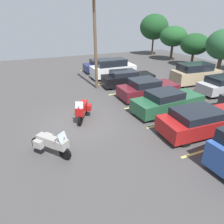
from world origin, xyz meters
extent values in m
cube|color=#423F3F|center=(0.00, 0.00, -0.05)|extent=(44.00, 44.00, 0.10)
cylinder|color=black|center=(0.35, 0.01, 0.33)|extent=(0.63, 0.41, 0.65)
cylinder|color=black|center=(-1.07, 0.77, 0.33)|extent=(0.63, 0.41, 0.65)
cube|color=#A51414|center=(-0.36, 0.39, 0.78)|extent=(1.26, 0.92, 0.54)
cylinder|color=#B2B2B7|center=(0.25, 0.06, 0.74)|extent=(0.48, 0.30, 1.12)
cylinder|color=black|center=(0.18, 0.10, 1.22)|extent=(0.32, 0.56, 0.04)
cube|color=#A51414|center=(0.26, 0.06, 0.83)|extent=(0.61, 0.63, 0.48)
cube|color=#B2C1CC|center=(0.31, 0.03, 1.26)|extent=(0.35, 0.46, 0.39)
cube|color=#A51414|center=(-0.52, 0.86, 0.63)|extent=(0.50, 0.42, 0.36)
cube|color=#A51414|center=(-0.84, 0.26, 0.63)|extent=(0.50, 0.42, 0.36)
cylinder|color=black|center=(3.17, -1.45, 0.31)|extent=(0.56, 0.49, 0.62)
cylinder|color=black|center=(1.85, -2.51, 0.31)|extent=(0.56, 0.49, 0.62)
cube|color=gray|center=(2.51, -1.98, 0.71)|extent=(1.22, 1.09, 0.44)
cylinder|color=#B2B2B7|center=(3.08, -1.52, 0.72)|extent=(0.43, 0.37, 1.10)
cylinder|color=black|center=(3.01, -1.57, 1.11)|extent=(0.42, 0.50, 0.04)
cube|color=gray|center=(3.09, -1.51, 0.76)|extent=(0.62, 0.62, 0.40)
cube|color=#B2C1CC|center=(3.13, -1.48, 1.15)|extent=(0.40, 0.44, 0.39)
cube|color=gray|center=(2.01, -1.97, 0.61)|extent=(0.49, 0.46, 0.36)
cube|color=gray|center=(2.42, -2.47, 0.61)|extent=(0.49, 0.46, 0.36)
cube|color=#EAE066|center=(-12.34, 6.02, 0.00)|extent=(0.12, 5.20, 0.01)
cube|color=#EAE066|center=(-9.42, 6.02, 0.00)|extent=(0.12, 5.20, 0.01)
cube|color=#EAE066|center=(-6.51, 6.02, 0.00)|extent=(0.12, 5.20, 0.01)
cube|color=#EAE066|center=(-3.59, 6.02, 0.00)|extent=(0.12, 5.20, 0.01)
cube|color=#EAE066|center=(-0.67, 6.02, 0.00)|extent=(0.12, 5.20, 0.01)
cube|color=#EAE066|center=(2.25, 6.02, 0.00)|extent=(0.12, 5.20, 0.01)
cube|color=#EAE066|center=(5.17, 6.02, 0.00)|extent=(0.12, 5.20, 0.01)
cube|color=navy|center=(-10.92, 6.00, 0.57)|extent=(2.03, 4.79, 0.72)
cube|color=black|center=(-10.93, 5.60, 1.16)|extent=(1.81, 2.40, 0.47)
cylinder|color=black|center=(-11.68, 7.64, 0.32)|extent=(0.24, 0.65, 0.64)
cylinder|color=black|center=(-10.05, 7.59, 0.32)|extent=(0.24, 0.65, 0.64)
cylinder|color=black|center=(-11.78, 4.42, 0.32)|extent=(0.24, 0.65, 0.64)
cylinder|color=black|center=(-10.15, 4.37, 0.32)|extent=(0.24, 0.65, 0.64)
cube|color=white|center=(-8.11, 5.80, 0.74)|extent=(1.80, 4.52, 1.03)
cube|color=black|center=(-8.11, 5.58, 1.59)|extent=(1.64, 2.94, 0.67)
cylinder|color=black|center=(-8.84, 7.34, 0.34)|extent=(0.23, 0.69, 0.69)
cylinder|color=black|center=(-7.35, 7.32, 0.34)|extent=(0.23, 0.69, 0.69)
cylinder|color=black|center=(-8.87, 4.28, 0.34)|extent=(0.23, 0.69, 0.69)
cylinder|color=black|center=(-7.38, 4.27, 0.34)|extent=(0.23, 0.69, 0.69)
cube|color=black|center=(-5.22, 6.02, 0.60)|extent=(2.17, 4.77, 0.80)
cube|color=black|center=(-5.25, 5.60, 1.20)|extent=(1.84, 2.39, 0.40)
cylinder|color=black|center=(-5.87, 7.65, 0.31)|extent=(0.27, 0.63, 0.61)
cylinder|color=black|center=(-4.32, 7.53, 0.31)|extent=(0.27, 0.63, 0.61)
cylinder|color=black|center=(-6.11, 4.51, 0.31)|extent=(0.27, 0.63, 0.61)
cylinder|color=black|center=(-4.57, 4.39, 0.31)|extent=(0.27, 0.63, 0.61)
cube|color=maroon|center=(-1.95, 6.12, 0.59)|extent=(1.97, 4.68, 0.80)
cube|color=black|center=(-1.94, 5.70, 1.25)|extent=(1.80, 2.05, 0.51)
cylinder|color=black|center=(-2.80, 7.70, 0.30)|extent=(0.22, 0.60, 0.60)
cylinder|color=black|center=(-1.11, 7.71, 0.30)|extent=(0.22, 0.60, 0.60)
cylinder|color=black|center=(-2.78, 4.52, 0.30)|extent=(0.22, 0.60, 0.60)
cylinder|color=black|center=(-1.09, 4.53, 0.30)|extent=(0.22, 0.60, 0.60)
cube|color=#235638|center=(0.81, 5.88, 0.61)|extent=(2.11, 4.99, 0.81)
cube|color=black|center=(0.83, 5.53, 1.25)|extent=(1.78, 2.22, 0.47)
cylinder|color=black|center=(-0.06, 7.48, 0.32)|extent=(0.26, 0.65, 0.63)
cylinder|color=black|center=(1.46, 7.59, 0.32)|extent=(0.26, 0.65, 0.63)
cylinder|color=black|center=(0.16, 4.17, 0.32)|extent=(0.26, 0.65, 0.63)
cylinder|color=black|center=(1.68, 4.27, 0.32)|extent=(0.26, 0.65, 0.63)
cube|color=maroon|center=(3.78, 5.92, 0.62)|extent=(2.10, 4.90, 0.81)
cube|color=black|center=(3.76, 5.46, 1.23)|extent=(1.84, 2.51, 0.41)
cylinder|color=black|center=(3.06, 7.60, 0.34)|extent=(0.25, 0.68, 0.68)
cylinder|color=black|center=(2.89, 4.33, 0.34)|extent=(0.25, 0.68, 0.68)
cylinder|color=black|center=(4.50, 4.25, 0.34)|extent=(0.25, 0.68, 0.68)
cylinder|color=black|center=(6.05, 4.47, 0.32)|extent=(0.26, 0.66, 0.65)
cube|color=tan|center=(-3.21, 12.04, 0.75)|extent=(2.19, 4.54, 1.09)
cube|color=black|center=(-3.22, 11.86, 1.60)|extent=(1.92, 3.05, 0.62)
cylinder|color=black|center=(-3.88, 13.60, 0.31)|extent=(0.27, 0.63, 0.61)
cylinder|color=black|center=(-2.30, 13.47, 0.31)|extent=(0.27, 0.63, 0.61)
cylinder|color=black|center=(-4.12, 10.61, 0.31)|extent=(0.27, 0.63, 0.61)
cylinder|color=black|center=(-2.54, 10.48, 0.31)|extent=(0.27, 0.63, 0.61)
cube|color=#B7B7BC|center=(-0.29, 12.35, 0.60)|extent=(1.77, 4.42, 0.74)
cube|color=black|center=(-0.29, 11.97, 1.20)|extent=(1.62, 2.20, 0.48)
cylinder|color=black|center=(-1.05, 10.85, 0.35)|extent=(0.22, 0.70, 0.70)
cylinder|color=black|center=(0.45, 10.84, 0.35)|extent=(0.22, 0.70, 0.70)
cylinder|color=brown|center=(-5.65, 3.15, 3.98)|extent=(0.25, 0.25, 7.97)
cylinder|color=#4C3823|center=(-13.09, 17.01, 0.95)|extent=(0.33, 0.33, 1.91)
ellipsoid|color=#1E4C23|center=(-13.09, 17.01, 3.25)|extent=(3.70, 3.70, 2.68)
cylinder|color=#4C3823|center=(-9.05, 17.06, 0.70)|extent=(0.30, 0.30, 1.41)
ellipsoid|color=#19421E|center=(-9.05, 17.06, 2.68)|extent=(3.40, 3.40, 2.53)
cylinder|color=#4C3823|center=(-17.82, 16.93, 1.18)|extent=(0.25, 0.25, 2.35)
ellipsoid|color=#19421E|center=(-17.82, 16.93, 4.22)|extent=(4.33, 4.33, 3.72)
cylinder|color=#4C3823|center=(-4.99, 17.04, 0.78)|extent=(0.39, 0.39, 1.56)
ellipsoid|color=#23512D|center=(-4.99, 17.04, 3.10)|extent=(3.50, 3.50, 3.09)
camera|label=1|loc=(10.76, -2.42, 5.89)|focal=32.56mm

